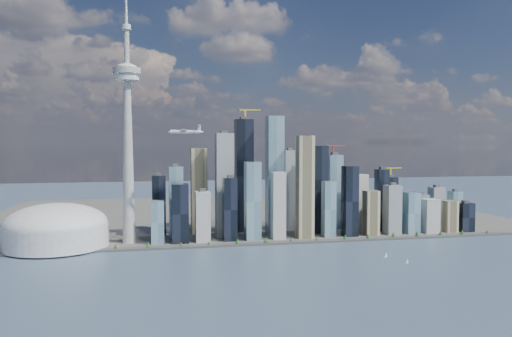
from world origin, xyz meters
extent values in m
plane|color=#344D5B|center=(0.00, 0.00, 0.00)|extent=(4000.00, 4000.00, 0.00)
cube|color=#383838|center=(0.00, 250.00, 2.00)|extent=(1100.00, 22.00, 4.00)
cube|color=#4C4C47|center=(0.00, 700.00, 1.50)|extent=(1400.00, 900.00, 3.00)
cylinder|color=#3F2D1E|center=(-476.67, 250.00, 5.20)|extent=(1.00, 1.00, 2.40)
cone|color=#204E1C|center=(-476.67, 250.00, 8.80)|extent=(7.20, 7.20, 8.00)
cylinder|color=#3F2D1E|center=(-390.00, 250.00, 5.20)|extent=(1.00, 1.00, 2.40)
cone|color=#204E1C|center=(-390.00, 250.00, 8.80)|extent=(7.20, 7.20, 8.00)
cylinder|color=#3F2D1E|center=(-303.33, 250.00, 5.20)|extent=(1.00, 1.00, 2.40)
cone|color=#204E1C|center=(-303.33, 250.00, 8.80)|extent=(7.20, 7.20, 8.00)
cylinder|color=#3F2D1E|center=(-216.67, 250.00, 5.20)|extent=(1.00, 1.00, 2.40)
cone|color=#204E1C|center=(-216.67, 250.00, 8.80)|extent=(7.20, 7.20, 8.00)
cylinder|color=#3F2D1E|center=(-130.00, 250.00, 5.20)|extent=(1.00, 1.00, 2.40)
cone|color=#204E1C|center=(-130.00, 250.00, 8.80)|extent=(7.20, 7.20, 8.00)
cylinder|color=#3F2D1E|center=(-43.33, 250.00, 5.20)|extent=(1.00, 1.00, 2.40)
cone|color=#204E1C|center=(-43.33, 250.00, 8.80)|extent=(7.20, 7.20, 8.00)
cylinder|color=#3F2D1E|center=(43.33, 250.00, 5.20)|extent=(1.00, 1.00, 2.40)
cone|color=#204E1C|center=(43.33, 250.00, 8.80)|extent=(7.20, 7.20, 8.00)
cylinder|color=#3F2D1E|center=(130.00, 250.00, 5.20)|extent=(1.00, 1.00, 2.40)
cone|color=#204E1C|center=(130.00, 250.00, 8.80)|extent=(7.20, 7.20, 8.00)
cylinder|color=#3F2D1E|center=(216.67, 250.00, 5.20)|extent=(1.00, 1.00, 2.40)
cone|color=#204E1C|center=(216.67, 250.00, 8.80)|extent=(7.20, 7.20, 8.00)
cylinder|color=#3F2D1E|center=(303.33, 250.00, 5.20)|extent=(1.00, 1.00, 2.40)
cone|color=#204E1C|center=(303.33, 250.00, 8.80)|extent=(7.20, 7.20, 8.00)
cylinder|color=#3F2D1E|center=(390.00, 250.00, 5.20)|extent=(1.00, 1.00, 2.40)
cone|color=#204E1C|center=(390.00, 250.00, 8.80)|extent=(7.20, 7.20, 8.00)
cylinder|color=#3F2D1E|center=(476.67, 250.00, 5.20)|extent=(1.00, 1.00, 2.40)
cone|color=#204E1C|center=(476.67, 250.00, 8.80)|extent=(7.20, 7.20, 8.00)
cube|color=black|center=(-200.00, 290.00, 63.92)|extent=(34.00, 34.00, 121.83)
cube|color=#6B92A2|center=(-200.00, 340.00, 80.53)|extent=(30.00, 30.00, 155.06)
cube|color=#B0B0AC|center=(-150.00, 290.00, 55.61)|extent=(30.00, 30.00, 105.22)
cube|color=#C4B886|center=(-150.00, 395.00, 99.91)|extent=(36.00, 36.00, 193.82)
cube|color=gray|center=(-95.00, 340.00, 116.53)|extent=(38.00, 38.00, 227.05)
cube|color=black|center=(-95.00, 290.00, 69.45)|extent=(28.00, 28.00, 132.91)
cube|color=#6B92A2|center=(-40.00, 290.00, 86.07)|extent=(32.00, 32.00, 166.14)
cube|color=black|center=(-40.00, 395.00, 133.14)|extent=(40.00, 40.00, 260.28)
cube|color=#6B92A2|center=(15.00, 340.00, 135.91)|extent=(36.00, 36.00, 265.82)
cube|color=#B0B0AC|center=(15.00, 290.00, 74.99)|extent=(28.00, 28.00, 143.98)
cube|color=#C4B886|center=(70.00, 290.00, 113.76)|extent=(34.00, 34.00, 221.51)
cube|color=gray|center=(70.00, 395.00, 97.14)|extent=(30.00, 30.00, 188.29)
cube|color=black|center=(125.00, 340.00, 102.68)|extent=(32.00, 32.00, 199.36)
cube|color=#6B92A2|center=(125.00, 290.00, 63.92)|extent=(26.00, 26.00, 121.83)
cube|color=black|center=(175.00, 290.00, 80.53)|extent=(30.00, 30.00, 155.06)
cube|color=#6B92A2|center=(175.00, 395.00, 91.61)|extent=(34.00, 34.00, 177.21)
cube|color=#B0B0AC|center=(225.00, 340.00, 69.45)|extent=(28.00, 28.00, 132.91)
cube|color=#C4B886|center=(225.00, 290.00, 52.84)|extent=(30.00, 30.00, 99.68)
cube|color=gray|center=(275.00, 290.00, 58.38)|extent=(32.00, 32.00, 110.76)
cube|color=black|center=(275.00, 340.00, 74.99)|extent=(26.00, 26.00, 143.98)
cube|color=#6B92A2|center=(325.00, 290.00, 50.07)|extent=(30.00, 30.00, 94.14)
cube|color=black|center=(325.00, 395.00, 63.92)|extent=(28.00, 28.00, 121.83)
cube|color=#6B92A2|center=(375.00, 340.00, 44.53)|extent=(30.00, 30.00, 83.07)
cube|color=#B0B0AC|center=(375.00, 290.00, 41.76)|extent=(34.00, 34.00, 77.53)
cube|color=#C4B886|center=(420.00, 290.00, 39.00)|extent=(28.00, 28.00, 71.99)
cube|color=gray|center=(420.00, 340.00, 52.84)|extent=(30.00, 30.00, 99.68)
cube|color=black|center=(465.00, 290.00, 36.23)|extent=(32.00, 32.00, 66.45)
cube|color=#6B92A2|center=(465.00, 340.00, 47.30)|extent=(26.00, 26.00, 88.61)
cube|color=black|center=(-240.00, 395.00, 69.45)|extent=(30.00, 30.00, 132.91)
cube|color=#6B92A2|center=(-240.00, 290.00, 47.30)|extent=(26.00, 26.00, 88.61)
cube|color=yellow|center=(-40.00, 395.00, 274.28)|extent=(3.00, 3.00, 22.00)
cube|color=yellow|center=(-31.75, 395.00, 285.28)|extent=(55.00, 2.20, 2.20)
cube|color=#383838|center=(-56.50, 395.00, 287.28)|extent=(6.00, 4.00, 4.00)
cube|color=red|center=(175.00, 395.00, 191.21)|extent=(3.00, 3.00, 22.00)
cube|color=red|center=(182.20, 395.00, 202.21)|extent=(48.00, 2.20, 2.20)
cube|color=#383838|center=(160.60, 395.00, 204.21)|extent=(6.00, 4.00, 4.00)
cube|color=yellow|center=(325.00, 395.00, 135.83)|extent=(3.00, 3.00, 22.00)
cube|color=yellow|center=(331.75, 395.00, 146.83)|extent=(45.00, 2.20, 2.20)
cube|color=#383838|center=(311.50, 395.00, 148.83)|extent=(6.00, 4.00, 4.00)
cone|color=gray|center=(-300.00, 310.00, 173.00)|extent=(26.00, 26.00, 340.00)
cylinder|color=#BABABA|center=(-300.00, 310.00, 343.00)|extent=(48.00, 48.00, 14.00)
cylinder|color=gray|center=(-300.00, 310.00, 355.00)|extent=(56.00, 56.00, 12.00)
ellipsoid|color=#BABABA|center=(-300.00, 310.00, 363.00)|extent=(40.00, 40.00, 14.00)
cylinder|color=gray|center=(-300.00, 310.00, 403.00)|extent=(11.00, 11.00, 80.00)
cylinder|color=#BABABA|center=(-300.00, 310.00, 443.00)|extent=(18.00, 18.00, 10.00)
cylinder|color=#BABABA|center=(-440.00, 300.00, 25.00)|extent=(200.00, 200.00, 44.00)
ellipsoid|color=#BABABA|center=(-440.00, 300.00, 47.00)|extent=(200.00, 200.00, 84.00)
cylinder|color=silver|center=(-189.12, 225.81, 230.58)|extent=(56.98, 9.84, 6.98)
cone|color=silver|center=(-218.52, 227.30, 230.58)|extent=(7.98, 7.36, 6.98)
cone|color=silver|center=(-158.63, 224.26, 230.58)|extent=(11.24, 7.52, 6.98)
cube|color=silver|center=(-191.30, 225.92, 234.28)|extent=(11.81, 61.42, 1.09)
cylinder|color=silver|center=(-191.91, 213.94, 232.54)|extent=(12.18, 4.53, 3.93)
cylinder|color=silver|center=(-190.69, 237.90, 232.54)|extent=(12.18, 4.53, 3.93)
cylinder|color=#3F3F3F|center=(-198.44, 214.28, 232.54)|extent=(0.77, 8.73, 8.72)
cylinder|color=#3F3F3F|center=(-197.22, 238.23, 232.54)|extent=(0.77, 8.73, 8.72)
cube|color=silver|center=(-161.90, 224.43, 237.55)|extent=(6.14, 1.18, 11.99)
cube|color=silver|center=(-161.90, 224.43, 243.66)|extent=(5.79, 19.84, 0.76)
cube|color=white|center=(181.81, 44.70, 0.36)|extent=(5.61, 2.28, 0.73)
cylinder|color=#999999|center=(181.81, 44.70, 4.54)|extent=(0.22, 0.22, 8.17)
cube|color=white|center=(165.98, 94.38, 0.41)|extent=(6.38, 2.50, 0.83)
cylinder|color=#999999|center=(165.98, 94.38, 5.18)|extent=(0.25, 0.25, 9.33)
camera|label=1|loc=(-248.57, -742.69, 210.16)|focal=35.00mm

